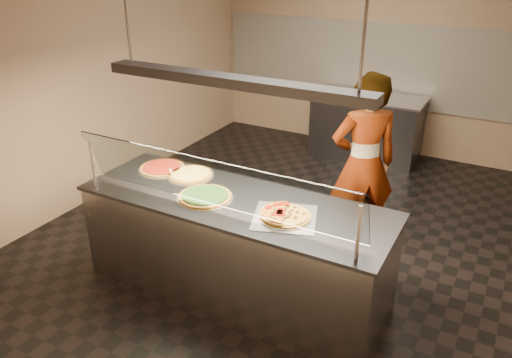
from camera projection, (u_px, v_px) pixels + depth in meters
The scene contains 19 objects.
ground at pixel (287, 231), 5.59m from camera, with size 5.00×6.00×0.02m, color black.
wall_back at pixel (377, 50), 7.34m from camera, with size 5.00×0.02×3.00m, color #967E61.
wall_front at pixel (42, 245), 2.55m from camera, with size 5.00×0.02×3.00m, color #967E61.
wall_left at pixel (103, 73), 6.04m from camera, with size 0.02×6.00×3.00m, color #967E61.
tile_band at pixel (375, 64), 7.40m from camera, with size 4.90×0.02×1.20m, color silver.
serving_counter at pixel (236, 246), 4.45m from camera, with size 2.74×0.94×0.93m.
sneeze_guard at pixel (211, 183), 3.85m from camera, with size 2.50×0.18×0.54m.
perforated_tray at pixel (285, 217), 3.96m from camera, with size 0.63×0.63×0.01m.
half_pizza_pepperoni at pixel (274, 211), 4.00m from camera, with size 0.33×0.45×0.05m.
half_pizza_sausage at pixel (296, 217), 3.92m from camera, with size 0.33×0.45×0.04m.
pizza_spinach at pixel (205, 196), 4.27m from camera, with size 0.49×0.49×0.03m.
pizza_cheese at pixel (191, 174), 4.69m from camera, with size 0.44×0.44×0.03m.
pizza_tomato at pixel (163, 168), 4.83m from camera, with size 0.46×0.46×0.03m.
pizza_spatula at pixel (177, 173), 4.68m from camera, with size 0.29×0.17×0.02m.
prep_table at pixel (366, 127), 7.38m from camera, with size 1.58×0.74×0.93m.
worker at pixel (363, 164), 4.95m from camera, with size 0.68×0.44×1.86m, color black.
heat_lamp_housing at pixel (232, 81), 3.82m from camera, with size 2.30×0.18×0.08m, color #38383D.
lamp_rod_left at pixel (125, 0), 4.02m from camera, with size 0.02×0.02×1.01m, color #B7B7BC.
lamp_rod_right at pixel (366, 15), 3.15m from camera, with size 0.02×0.02×1.01m, color #B7B7BC.
Camera 1 is at (2.00, -4.39, 2.89)m, focal length 35.00 mm.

